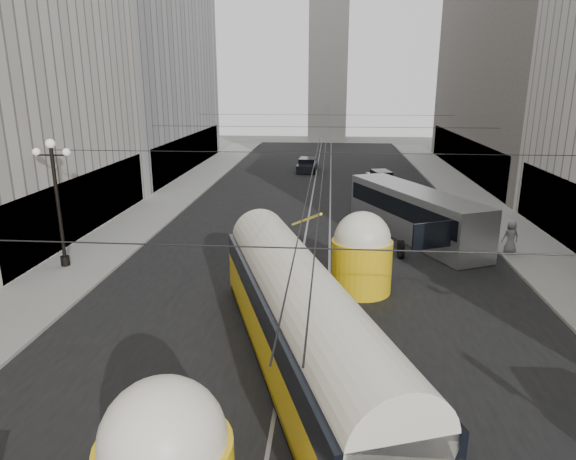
% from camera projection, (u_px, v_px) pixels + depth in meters
% --- Properties ---
extents(road, '(20.00, 85.00, 0.02)m').
position_uv_depth(road, '(320.00, 207.00, 38.95)').
color(road, black).
rests_on(road, ground).
extents(sidewalk_left, '(4.00, 72.00, 0.15)m').
position_uv_depth(sidewalk_left, '(179.00, 193.00, 43.23)').
color(sidewalk_left, gray).
rests_on(sidewalk_left, ground).
extents(sidewalk_right, '(4.00, 72.00, 0.15)m').
position_uv_depth(sidewalk_right, '(470.00, 198.00, 41.33)').
color(sidewalk_right, gray).
rests_on(sidewalk_right, ground).
extents(rail_left, '(0.12, 85.00, 0.04)m').
position_uv_depth(rail_left, '(310.00, 206.00, 39.01)').
color(rail_left, gray).
rests_on(rail_left, ground).
extents(rail_right, '(0.12, 85.00, 0.04)m').
position_uv_depth(rail_right, '(330.00, 207.00, 38.89)').
color(rail_right, gray).
rests_on(rail_right, ground).
extents(building_left_far, '(12.60, 28.60, 28.60)m').
position_uv_depth(building_left_far, '(127.00, 28.00, 51.39)').
color(building_left_far, '#999999').
rests_on(building_left_far, ground).
extents(building_right_far, '(12.60, 32.60, 32.60)m').
position_uv_depth(building_right_far, '(542.00, 1.00, 47.67)').
color(building_right_far, '#514C47').
rests_on(building_right_far, ground).
extents(distant_tower, '(6.00, 6.00, 31.36)m').
position_uv_depth(distant_tower, '(329.00, 43.00, 80.26)').
color(distant_tower, '#B2AFA8').
rests_on(distant_tower, ground).
extents(lamppost_left_mid, '(1.86, 0.44, 6.37)m').
position_uv_depth(lamppost_left_mid, '(57.00, 196.00, 25.03)').
color(lamppost_left_mid, black).
rests_on(lamppost_left_mid, sidewalk_left).
extents(catenary, '(25.00, 72.00, 0.23)m').
position_uv_depth(catenary, '(323.00, 129.00, 36.34)').
color(catenary, black).
rests_on(catenary, ground).
extents(streetcar, '(7.29, 16.30, 3.74)m').
position_uv_depth(streetcar, '(301.00, 319.00, 16.41)').
color(streetcar, yellow).
rests_on(streetcar, ground).
extents(city_bus, '(7.10, 12.05, 2.95)m').
position_uv_depth(city_bus, '(414.00, 212.00, 30.80)').
color(city_bus, '#949599').
rests_on(city_bus, ground).
extents(sedan_white_far, '(2.58, 4.32, 1.28)m').
position_uv_depth(sedan_white_far, '(381.00, 178.00, 47.25)').
color(sedan_white_far, silver).
rests_on(sedan_white_far, ground).
extents(sedan_dark_far, '(2.10, 4.58, 1.42)m').
position_uv_depth(sedan_dark_far, '(307.00, 165.00, 54.13)').
color(sedan_dark_far, black).
rests_on(sedan_dark_far, ground).
extents(pedestrian_crossing_b, '(0.82, 0.92, 1.57)m').
position_uv_depth(pedestrian_crossing_b, '(396.00, 451.00, 12.03)').
color(pedestrian_crossing_b, '#ACA7A0').
rests_on(pedestrian_crossing_b, ground).
extents(pedestrian_sidewalk_right, '(0.97, 0.69, 1.82)m').
position_uv_depth(pedestrian_sidewalk_right, '(511.00, 237.00, 27.71)').
color(pedestrian_sidewalk_right, slate).
rests_on(pedestrian_sidewalk_right, sidewalk_right).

